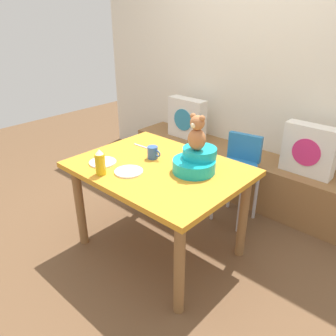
{
  "coord_description": "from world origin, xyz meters",
  "views": [
    {
      "loc": [
        1.5,
        -1.55,
        1.77
      ],
      "look_at": [
        0.0,
        0.1,
        0.69
      ],
      "focal_mm": 35.2,
      "sensor_mm": 36.0,
      "label": 1
    }
  ],
  "objects_px": {
    "ketchup_bottle": "(100,163)",
    "teddy_bear": "(197,133)",
    "highchair": "(238,168)",
    "dinner_plate_near": "(103,162)",
    "dining_table": "(159,179)",
    "pillow_floral_right": "(309,150)",
    "dinner_plate_far": "(129,171)",
    "infant_seat_teal": "(196,161)",
    "coffee_mug": "(153,152)",
    "pillow_floral_left": "(187,118)"
  },
  "relations": [
    {
      "from": "highchair",
      "to": "dinner_plate_far",
      "type": "height_order",
      "value": "highchair"
    },
    {
      "from": "pillow_floral_left",
      "to": "dining_table",
      "type": "relative_size",
      "value": 0.36
    },
    {
      "from": "ketchup_bottle",
      "to": "dinner_plate_near",
      "type": "relative_size",
      "value": 0.92
    },
    {
      "from": "infant_seat_teal",
      "to": "dinner_plate_far",
      "type": "height_order",
      "value": "infant_seat_teal"
    },
    {
      "from": "pillow_floral_right",
      "to": "infant_seat_teal",
      "type": "distance_m",
      "value": 1.15
    },
    {
      "from": "dining_table",
      "to": "pillow_floral_left",
      "type": "bearing_deg",
      "value": 120.71
    },
    {
      "from": "infant_seat_teal",
      "to": "pillow_floral_left",
      "type": "bearing_deg",
      "value": 131.61
    },
    {
      "from": "highchair",
      "to": "pillow_floral_right",
      "type": "bearing_deg",
      "value": 43.66
    },
    {
      "from": "pillow_floral_right",
      "to": "dinner_plate_near",
      "type": "height_order",
      "value": "pillow_floral_right"
    },
    {
      "from": "pillow_floral_right",
      "to": "highchair",
      "type": "xyz_separation_m",
      "value": [
        -0.44,
        -0.42,
        -0.16
      ]
    },
    {
      "from": "infant_seat_teal",
      "to": "coffee_mug",
      "type": "height_order",
      "value": "infant_seat_teal"
    },
    {
      "from": "highchair",
      "to": "dinner_plate_near",
      "type": "relative_size",
      "value": 3.95
    },
    {
      "from": "pillow_floral_right",
      "to": "infant_seat_teal",
      "type": "height_order",
      "value": "same"
    },
    {
      "from": "pillow_floral_right",
      "to": "coffee_mug",
      "type": "bearing_deg",
      "value": -124.78
    },
    {
      "from": "teddy_bear",
      "to": "dining_table",
      "type": "bearing_deg",
      "value": -153.27
    },
    {
      "from": "ketchup_bottle",
      "to": "dining_table",
      "type": "bearing_deg",
      "value": 59.81
    },
    {
      "from": "pillow_floral_left",
      "to": "infant_seat_teal",
      "type": "relative_size",
      "value": 1.33
    },
    {
      "from": "pillow_floral_right",
      "to": "teddy_bear",
      "type": "bearing_deg",
      "value": -110.68
    },
    {
      "from": "highchair",
      "to": "ketchup_bottle",
      "type": "relative_size",
      "value": 4.27
    },
    {
      "from": "pillow_floral_left",
      "to": "dinner_plate_near",
      "type": "height_order",
      "value": "pillow_floral_left"
    },
    {
      "from": "infant_seat_teal",
      "to": "dinner_plate_far",
      "type": "distance_m",
      "value": 0.47
    },
    {
      "from": "teddy_bear",
      "to": "dinner_plate_far",
      "type": "height_order",
      "value": "teddy_bear"
    },
    {
      "from": "pillow_floral_right",
      "to": "dinner_plate_far",
      "type": "relative_size",
      "value": 2.2
    },
    {
      "from": "pillow_floral_right",
      "to": "teddy_bear",
      "type": "xyz_separation_m",
      "value": [
        -0.4,
        -1.07,
        0.34
      ]
    },
    {
      "from": "dining_table",
      "to": "infant_seat_teal",
      "type": "height_order",
      "value": "infant_seat_teal"
    },
    {
      "from": "pillow_floral_left",
      "to": "pillow_floral_right",
      "type": "relative_size",
      "value": 1.0
    },
    {
      "from": "highchair",
      "to": "ketchup_bottle",
      "type": "distance_m",
      "value": 1.25
    },
    {
      "from": "dining_table",
      "to": "teddy_bear",
      "type": "distance_m",
      "value": 0.47
    },
    {
      "from": "pillow_floral_right",
      "to": "teddy_bear",
      "type": "height_order",
      "value": "teddy_bear"
    },
    {
      "from": "dinner_plate_near",
      "to": "dinner_plate_far",
      "type": "height_order",
      "value": "same"
    },
    {
      "from": "ketchup_bottle",
      "to": "dinner_plate_far",
      "type": "xyz_separation_m",
      "value": [
        0.12,
        0.15,
        -0.08
      ]
    },
    {
      "from": "pillow_floral_right",
      "to": "coffee_mug",
      "type": "relative_size",
      "value": 3.67
    },
    {
      "from": "coffee_mug",
      "to": "pillow_floral_left",
      "type": "bearing_deg",
      "value": 117.3
    },
    {
      "from": "ketchup_bottle",
      "to": "teddy_bear",
      "type": "bearing_deg",
      "value": 46.84
    },
    {
      "from": "dining_table",
      "to": "dinner_plate_near",
      "type": "relative_size",
      "value": 6.12
    },
    {
      "from": "pillow_floral_right",
      "to": "infant_seat_teal",
      "type": "xyz_separation_m",
      "value": [
        -0.4,
        -1.07,
        0.13
      ]
    },
    {
      "from": "dining_table",
      "to": "dinner_plate_far",
      "type": "relative_size",
      "value": 6.12
    },
    {
      "from": "teddy_bear",
      "to": "dinner_plate_near",
      "type": "bearing_deg",
      "value": -148.52
    },
    {
      "from": "dining_table",
      "to": "coffee_mug",
      "type": "xyz_separation_m",
      "value": [
        -0.13,
        0.07,
        0.15
      ]
    },
    {
      "from": "infant_seat_teal",
      "to": "dinner_plate_far",
      "type": "xyz_separation_m",
      "value": [
        -0.33,
        -0.33,
        -0.07
      ]
    },
    {
      "from": "teddy_bear",
      "to": "coffee_mug",
      "type": "height_order",
      "value": "teddy_bear"
    },
    {
      "from": "highchair",
      "to": "teddy_bear",
      "type": "relative_size",
      "value": 3.16
    },
    {
      "from": "pillow_floral_left",
      "to": "teddy_bear",
      "type": "xyz_separation_m",
      "value": [
        0.95,
        -1.07,
        0.34
      ]
    },
    {
      "from": "infant_seat_teal",
      "to": "coffee_mug",
      "type": "distance_m",
      "value": 0.38
    },
    {
      "from": "highchair",
      "to": "dinner_plate_near",
      "type": "height_order",
      "value": "highchair"
    },
    {
      "from": "dinner_plate_near",
      "to": "dinner_plate_far",
      "type": "bearing_deg",
      "value": 5.82
    },
    {
      "from": "dining_table",
      "to": "dinner_plate_near",
      "type": "distance_m",
      "value": 0.44
    },
    {
      "from": "dining_table",
      "to": "dinner_plate_near",
      "type": "bearing_deg",
      "value": -145.47
    },
    {
      "from": "pillow_floral_right",
      "to": "dinner_plate_near",
      "type": "bearing_deg",
      "value": -124.75
    },
    {
      "from": "teddy_bear",
      "to": "dinner_plate_near",
      "type": "relative_size",
      "value": 1.25
    }
  ]
}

